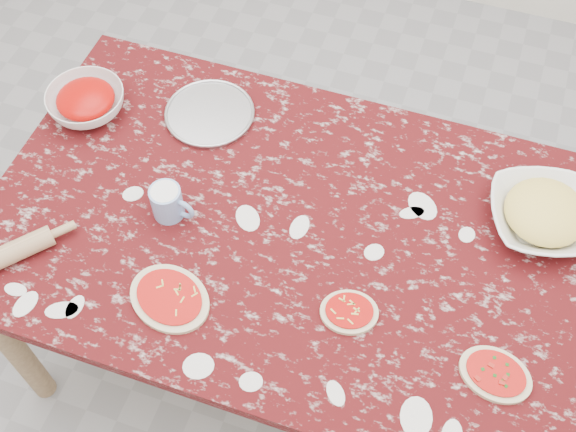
% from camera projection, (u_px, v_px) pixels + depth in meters
% --- Properties ---
extents(ground, '(4.00, 4.00, 0.00)m').
position_uv_depth(ground, '(288.00, 343.00, 2.49)').
color(ground, gray).
extents(worktable, '(1.60, 1.00, 0.75)m').
position_uv_depth(worktable, '(288.00, 243.00, 1.93)').
color(worktable, '#410B0D').
rests_on(worktable, ground).
extents(pizza_tray, '(0.34, 0.34, 0.01)m').
position_uv_depth(pizza_tray, '(210.00, 114.00, 2.08)').
color(pizza_tray, '#B2B2B7').
rests_on(pizza_tray, worktable).
extents(sauce_bowl, '(0.28, 0.28, 0.07)m').
position_uv_depth(sauce_bowl, '(87.00, 102.00, 2.06)').
color(sauce_bowl, white).
rests_on(sauce_bowl, worktable).
extents(cheese_bowl, '(0.35, 0.35, 0.07)m').
position_uv_depth(cheese_bowl, '(543.00, 216.00, 1.84)').
color(cheese_bowl, white).
rests_on(cheese_bowl, worktable).
extents(flour_mug, '(0.12, 0.08, 0.10)m').
position_uv_depth(flour_mug, '(168.00, 202.00, 1.85)').
color(flour_mug, '#7E9FD7').
rests_on(flour_mug, worktable).
extents(pizza_left, '(0.26, 0.23, 0.02)m').
position_uv_depth(pizza_left, '(170.00, 298.00, 1.74)').
color(pizza_left, beige).
rests_on(pizza_left, worktable).
extents(pizza_mid, '(0.17, 0.15, 0.02)m').
position_uv_depth(pizza_mid, '(349.00, 312.00, 1.72)').
color(pizza_mid, beige).
rests_on(pizza_mid, worktable).
extents(pizza_right, '(0.19, 0.16, 0.02)m').
position_uv_depth(pizza_right, '(495.00, 374.00, 1.63)').
color(pizza_right, beige).
rests_on(pizza_right, worktable).
extents(rolling_pin, '(0.22, 0.24, 0.05)m').
position_uv_depth(rolling_pin, '(0.00, 258.00, 1.78)').
color(rolling_pin, tan).
rests_on(rolling_pin, worktable).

